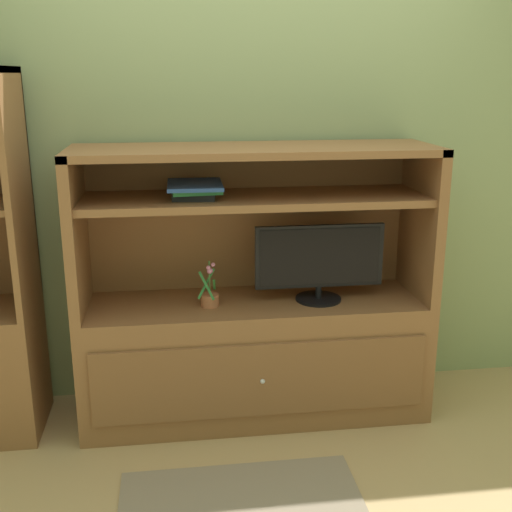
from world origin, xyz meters
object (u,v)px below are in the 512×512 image
Objects in this scene: tv_monitor at (319,261)px; potted_plant at (210,297)px; magazine_stack at (195,189)px; media_console at (255,329)px.

potted_plant is at bearing -178.68° from tv_monitor.
magazine_stack is (-0.61, 0.04, 0.37)m from tv_monitor.
tv_monitor is at bearing -6.90° from media_console.
media_console is 0.31m from potted_plant.
media_console reaches higher than magazine_stack.
potted_plant is 0.68× the size of magazine_stack.
magazine_stack is (-0.06, 0.05, 0.53)m from potted_plant.
media_console reaches higher than tv_monitor.
tv_monitor is (0.32, -0.04, 0.37)m from media_console.
tv_monitor is 2.81× the size of potted_plant.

